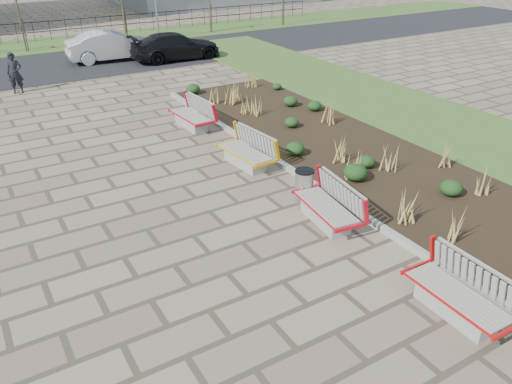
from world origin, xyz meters
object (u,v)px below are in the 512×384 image
pedestrian (15,73)px  car_black (176,46)px  bench_d (191,114)px  car_silver (112,46)px  bench_c (245,150)px  bench_a (458,293)px  bench_b (326,204)px  litter_bin (304,186)px

pedestrian → car_black: bearing=29.3°
bench_d → car_silver: car_silver is taller
bench_c → car_black: size_ratio=0.43×
bench_a → car_black: size_ratio=0.43×
bench_b → litter_bin: (0.22, 1.19, -0.08)m
bench_a → bench_c: 7.73m
bench_d → car_black: 10.84m
bench_c → litter_bin: (0.22, -2.70, -0.08)m
bench_a → pedestrian: (-4.67, 19.45, 0.37)m
bench_d → car_black: (3.76, 10.16, 0.23)m
car_silver → car_black: (3.04, -1.61, -0.06)m
bench_d → litter_bin: 6.58m
bench_c → car_silver: 15.67m
litter_bin → car_silver: size_ratio=0.18×
bench_b → bench_d: 7.77m
car_black → bench_a: bearing=171.6°
car_black → car_silver: bearing=63.4°
bench_a → car_black: 22.10m
bench_c → bench_d: (0.00, 3.88, 0.00)m
bench_c → car_silver: bearing=82.0°
litter_bin → car_black: car_black is taller
bench_c → car_silver: size_ratio=0.45×
car_black → litter_bin: bearing=169.4°
litter_bin → car_black: (3.54, 16.74, 0.31)m
pedestrian → car_black: (8.43, 2.32, -0.14)m
car_silver → litter_bin: bearing=-177.6°
car_black → bench_d: bearing=161.1°
bench_c → bench_a: bearing=-95.4°
bench_b → bench_c: 3.89m
bench_b → litter_bin: bearing=86.9°
bench_a → pedestrian: bearing=104.6°
bench_b → bench_c: same height
litter_bin → bench_d: bearing=91.9°
litter_bin → bench_b: bearing=-100.5°
bench_d → pedestrian: 9.14m
bench_b → pedestrian: size_ratio=1.20×
bench_a → pedestrian: size_ratio=1.20×
bench_b → car_black: size_ratio=0.43×
bench_b → bench_d: size_ratio=1.00×
bench_c → litter_bin: 2.71m
bench_c → litter_bin: size_ratio=2.48×
bench_a → car_silver: size_ratio=0.45×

